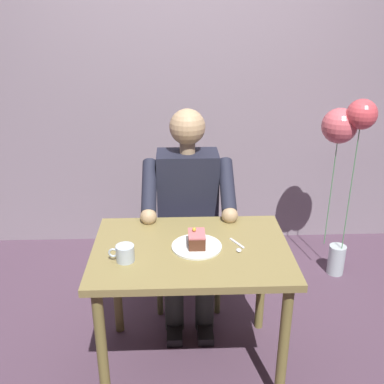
{
  "coord_description": "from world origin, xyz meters",
  "views": [
    {
      "loc": [
        0.07,
        1.87,
        1.8
      ],
      "look_at": [
        -0.01,
        -0.1,
        0.97
      ],
      "focal_mm": 41.48,
      "sensor_mm": 36.0,
      "label": 1
    }
  ],
  "objects_px": {
    "seated_person": "(188,212)",
    "coffee_cup": "(125,253)",
    "balloon_display": "(346,144)",
    "dining_table": "(191,265)",
    "dessert_spoon": "(238,247)",
    "cake_slice": "(197,239)",
    "chair": "(187,223)"
  },
  "relations": [
    {
      "from": "seated_person",
      "to": "coffee_cup",
      "type": "xyz_separation_m",
      "value": [
        0.31,
        0.61,
        0.09
      ]
    },
    {
      "from": "seated_person",
      "to": "coffee_cup",
      "type": "bearing_deg",
      "value": 63.36
    },
    {
      "from": "seated_person",
      "to": "balloon_display",
      "type": "distance_m",
      "value": 1.13
    },
    {
      "from": "dining_table",
      "to": "coffee_cup",
      "type": "bearing_deg",
      "value": 19.45
    },
    {
      "from": "dessert_spoon",
      "to": "seated_person",
      "type": "bearing_deg",
      "value": -66.19
    },
    {
      "from": "cake_slice",
      "to": "balloon_display",
      "type": "xyz_separation_m",
      "value": [
        -1.01,
        -0.85,
        0.21
      ]
    },
    {
      "from": "balloon_display",
      "to": "cake_slice",
      "type": "bearing_deg",
      "value": 40.19
    },
    {
      "from": "dining_table",
      "to": "chair",
      "type": "distance_m",
      "value": 0.68
    },
    {
      "from": "dining_table",
      "to": "balloon_display",
      "type": "bearing_deg",
      "value": -140.52
    },
    {
      "from": "dining_table",
      "to": "dessert_spoon",
      "type": "xyz_separation_m",
      "value": [
        -0.23,
        0.01,
        0.1
      ]
    },
    {
      "from": "cake_slice",
      "to": "coffee_cup",
      "type": "bearing_deg",
      "value": 18.13
    },
    {
      "from": "seated_person",
      "to": "dessert_spoon",
      "type": "relative_size",
      "value": 9.12
    },
    {
      "from": "coffee_cup",
      "to": "balloon_display",
      "type": "distance_m",
      "value": 1.66
    },
    {
      "from": "dining_table",
      "to": "seated_person",
      "type": "bearing_deg",
      "value": -90.0
    },
    {
      "from": "dessert_spoon",
      "to": "cake_slice",
      "type": "bearing_deg",
      "value": -3.04
    },
    {
      "from": "dining_table",
      "to": "balloon_display",
      "type": "relative_size",
      "value": 0.75
    },
    {
      "from": "seated_person",
      "to": "balloon_display",
      "type": "relative_size",
      "value": 1.0
    },
    {
      "from": "coffee_cup",
      "to": "chair",
      "type": "bearing_deg",
      "value": -111.39
    },
    {
      "from": "chair",
      "to": "cake_slice",
      "type": "height_order",
      "value": "chair"
    },
    {
      "from": "dining_table",
      "to": "coffee_cup",
      "type": "xyz_separation_m",
      "value": [
        0.31,
        0.11,
        0.14
      ]
    },
    {
      "from": "seated_person",
      "to": "balloon_display",
      "type": "bearing_deg",
      "value": -161.41
    },
    {
      "from": "dining_table",
      "to": "coffee_cup",
      "type": "distance_m",
      "value": 0.35
    },
    {
      "from": "cake_slice",
      "to": "coffee_cup",
      "type": "distance_m",
      "value": 0.35
    },
    {
      "from": "chair",
      "to": "coffee_cup",
      "type": "xyz_separation_m",
      "value": [
        0.31,
        0.78,
        0.25
      ]
    },
    {
      "from": "dessert_spoon",
      "to": "dining_table",
      "type": "bearing_deg",
      "value": -2.47
    },
    {
      "from": "chair",
      "to": "balloon_display",
      "type": "distance_m",
      "value": 1.15
    },
    {
      "from": "cake_slice",
      "to": "balloon_display",
      "type": "bearing_deg",
      "value": -139.81
    },
    {
      "from": "dessert_spoon",
      "to": "balloon_display",
      "type": "bearing_deg",
      "value": -133.13
    },
    {
      "from": "dessert_spoon",
      "to": "balloon_display",
      "type": "height_order",
      "value": "balloon_display"
    },
    {
      "from": "seated_person",
      "to": "cake_slice",
      "type": "height_order",
      "value": "seated_person"
    },
    {
      "from": "dessert_spoon",
      "to": "chair",
      "type": "bearing_deg",
      "value": -71.7
    },
    {
      "from": "seated_person",
      "to": "chair",
      "type": "bearing_deg",
      "value": -90.0
    }
  ]
}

